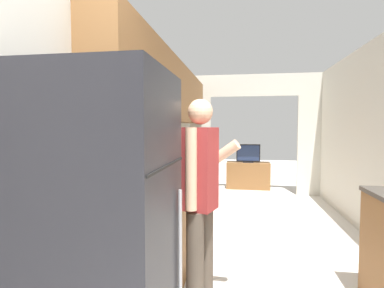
% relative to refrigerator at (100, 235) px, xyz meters
% --- Properties ---
extents(wall_left, '(0.38, 7.86, 2.50)m').
position_rel_refrigerator_xyz_m(wall_left, '(-0.30, 2.04, 0.70)').
color(wall_left, silver).
rests_on(wall_left, ground_plane).
extents(wall_far_with_doorway, '(3.09, 0.06, 2.50)m').
position_rel_refrigerator_xyz_m(wall_far_with_doorway, '(0.98, 4.96, 0.60)').
color(wall_far_with_doorway, silver).
rests_on(wall_far_with_doorway, ground_plane).
extents(counter_left, '(0.62, 4.30, 0.92)m').
position_rel_refrigerator_xyz_m(counter_left, '(-0.06, 2.67, -0.39)').
color(counter_left, brown).
rests_on(counter_left, ground_plane).
extents(refrigerator, '(0.76, 0.72, 1.70)m').
position_rel_refrigerator_xyz_m(refrigerator, '(0.00, 0.00, 0.00)').
color(refrigerator, black).
rests_on(refrigerator, ground_plane).
extents(range_oven, '(0.66, 0.75, 1.06)m').
position_rel_refrigerator_xyz_m(range_oven, '(-0.06, 1.80, -0.38)').
color(range_oven, black).
rests_on(range_oven, ground_plane).
extents(person, '(0.52, 0.44, 1.62)m').
position_rel_refrigerator_xyz_m(person, '(0.43, 0.72, 0.01)').
color(person, '#4C4238').
rests_on(person, ground_plane).
extents(tv_cabinet, '(0.97, 0.42, 0.60)m').
position_rel_refrigerator_xyz_m(tv_cabinet, '(0.90, 5.49, -0.55)').
color(tv_cabinet, brown).
rests_on(tv_cabinet, ground_plane).
extents(television, '(0.53, 0.16, 0.42)m').
position_rel_refrigerator_xyz_m(television, '(0.90, 5.45, -0.05)').
color(television, black).
rests_on(television, tv_cabinet).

